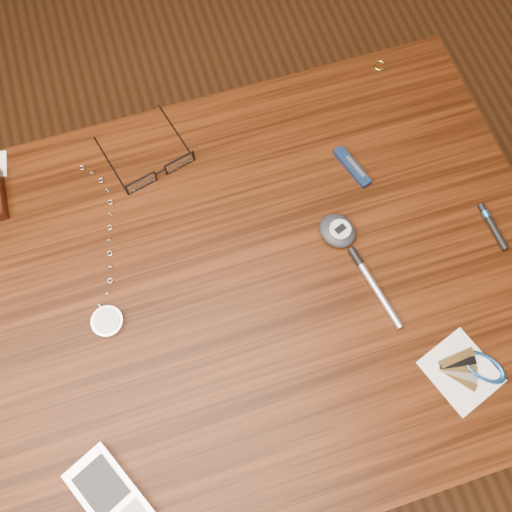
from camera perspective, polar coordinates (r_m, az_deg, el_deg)
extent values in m
plane|color=#472814|center=(1.59, -1.57, -11.83)|extent=(3.80, 3.80, 0.00)
cube|color=#331608|center=(0.87, -2.80, -3.96)|extent=(1.00, 0.70, 0.03)
cylinder|color=#4C2814|center=(1.30, 22.29, -14.93)|extent=(0.05, 0.05, 0.71)
cylinder|color=#4C2814|center=(1.39, -23.84, -2.30)|extent=(0.05, 0.05, 0.71)
cylinder|color=#4C2814|center=(1.42, 12.18, 8.03)|extent=(0.05, 0.05, 0.71)
cube|color=black|center=(0.93, -11.39, 7.17)|extent=(0.05, 0.01, 0.03)
cube|color=silver|center=(0.93, -11.39, 7.17)|extent=(0.05, 0.01, 0.02)
cylinder|color=black|center=(0.97, -14.33, 8.80)|extent=(0.03, 0.12, 0.00)
cube|color=black|center=(0.94, -7.65, 9.20)|extent=(0.05, 0.01, 0.03)
cube|color=silver|center=(0.94, -7.65, 9.20)|extent=(0.05, 0.01, 0.02)
cylinder|color=black|center=(0.98, -8.00, 12.21)|extent=(0.03, 0.12, 0.00)
cube|color=black|center=(0.93, -9.55, 8.32)|extent=(0.02, 0.01, 0.00)
torus|color=#CFB95A|center=(1.08, 12.22, 18.13)|extent=(0.03, 0.03, 0.00)
cylinder|color=#BCBCC0|center=(0.86, -14.62, -6.38)|extent=(0.05, 0.05, 0.01)
cylinder|color=silver|center=(0.86, -14.73, -6.26)|extent=(0.04, 0.04, 0.00)
cylinder|color=#BCBCC0|center=(0.87, -15.30, -4.90)|extent=(0.01, 0.01, 0.01)
torus|color=#BCBCC0|center=(0.88, -14.68, -3.70)|extent=(0.01, 0.01, 0.01)
torus|color=#BCBCC0|center=(0.88, -14.38, -2.39)|extent=(0.01, 0.01, 0.00)
torus|color=#BCBCC0|center=(0.89, -14.35, -1.06)|extent=(0.01, 0.01, 0.01)
torus|color=#BCBCC0|center=(0.90, -14.42, 0.25)|extent=(0.01, 0.01, 0.00)
torus|color=#BCBCC0|center=(0.91, -14.46, 1.53)|extent=(0.01, 0.01, 0.01)
torus|color=#BCBCC0|center=(0.92, -14.42, 2.79)|extent=(0.01, 0.01, 0.00)
torus|color=#BCBCC0|center=(0.93, -14.34, 4.03)|extent=(0.01, 0.00, 0.01)
torus|color=#BCBCC0|center=(0.94, -14.37, 5.23)|extent=(0.01, 0.01, 0.00)
torus|color=#BCBCC0|center=(0.95, -14.65, 6.37)|extent=(0.01, 0.00, 0.01)
torus|color=#BCBCC0|center=(0.96, -15.26, 7.31)|extent=(0.01, 0.01, 0.00)
torus|color=#BCBCC0|center=(0.97, -16.10, 7.98)|extent=(0.01, 0.01, 0.01)
torus|color=#BCBCC0|center=(0.98, -17.04, 8.43)|extent=(0.01, 0.01, 0.00)
cube|color=silver|center=(0.83, -14.42, -22.13)|extent=(0.11, 0.14, 0.02)
cube|color=black|center=(0.82, -15.24, -21.29)|extent=(0.07, 0.08, 0.00)
ellipsoid|color=black|center=(0.89, 8.15, 2.52)|extent=(0.07, 0.08, 0.02)
cylinder|color=#A3A6AB|center=(0.88, 8.42, 2.65)|extent=(0.03, 0.03, 0.00)
cube|color=black|center=(0.87, 8.44, 2.71)|extent=(0.02, 0.02, 0.00)
cube|color=silver|center=(0.87, 19.83, -10.81)|extent=(0.11, 0.12, 0.00)
torus|color=#184DA1|center=(0.88, 21.84, -10.27)|extent=(0.07, 0.07, 0.01)
cube|color=olive|center=(0.87, 19.64, -11.42)|extent=(0.04, 0.05, 0.00)
cube|color=silver|center=(0.87, 19.60, -10.96)|extent=(0.05, 0.04, 0.00)
cube|color=olive|center=(0.87, 19.56, -10.49)|extent=(0.05, 0.03, 0.00)
cube|color=black|center=(0.87, 19.52, -10.03)|extent=(0.05, 0.02, 0.00)
cube|color=olive|center=(0.87, 19.48, -9.56)|extent=(0.05, 0.02, 0.00)
cube|color=#0B1932|center=(0.95, 9.58, 8.79)|extent=(0.04, 0.08, 0.01)
cube|color=silver|center=(0.94, 9.93, 8.84)|extent=(0.02, 0.04, 0.00)
cylinder|color=#B1B2B6|center=(0.87, 11.82, -3.07)|extent=(0.04, 0.14, 0.01)
cylinder|color=black|center=(0.88, 9.96, -0.09)|extent=(0.02, 0.03, 0.01)
cylinder|color=black|center=(0.96, 22.61, 2.73)|extent=(0.01, 0.08, 0.01)
cylinder|color=#216299|center=(0.96, 22.01, 3.88)|extent=(0.01, 0.01, 0.01)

